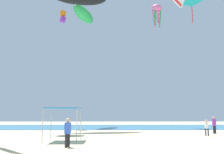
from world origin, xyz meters
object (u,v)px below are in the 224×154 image
object	(u,v)px
canopy_tent	(63,110)
kite_box_orange	(63,17)
person_leftmost	(207,126)
kite_inflatable_green	(84,14)
person_central	(214,124)
person_near_tent	(68,130)
kite_octopus_pink	(157,10)
kite_diamond_teal	(192,3)

from	to	relation	value
canopy_tent	kite_box_orange	distance (m)	25.69
person_leftmost	kite_inflatable_green	world-z (taller)	kite_inflatable_green
kite_box_orange	kite_inflatable_green	bearing A→B (deg)	-49.75
canopy_tent	person_central	distance (m)	17.33
person_near_tent	person_leftmost	distance (m)	15.03
person_leftmost	canopy_tent	bearing A→B (deg)	74.45
canopy_tent	person_central	world-z (taller)	canopy_tent
person_central	kite_octopus_pink	size ratio (longest dim) A/B	0.42
canopy_tent	person_leftmost	xyz separation A→B (m)	(13.57, 4.60, -1.53)
kite_inflatable_green	kite_diamond_teal	bearing A→B (deg)	-94.77
canopy_tent	kite_inflatable_green	xyz separation A→B (m)	(-1.13, 23.75, 18.78)
kite_diamond_teal	person_near_tent	bearing A→B (deg)	114.42
canopy_tent	kite_box_orange	world-z (taller)	kite_box_orange
person_leftmost	kite_octopus_pink	xyz separation A→B (m)	(-1.05, 16.84, 20.32)
person_central	kite_diamond_teal	xyz separation A→B (m)	(1.45, 8.58, 18.76)
person_central	kite_inflatable_green	distance (m)	30.87
kite_octopus_pink	canopy_tent	bearing A→B (deg)	-174.98
person_leftmost	person_central	bearing A→B (deg)	-70.11
canopy_tent	person_near_tent	distance (m)	4.02
person_near_tent	kite_diamond_teal	bearing A→B (deg)	-19.27
kite_diamond_teal	kite_inflatable_green	xyz separation A→B (m)	(-18.18, 7.76, 1.39)
person_near_tent	kite_diamond_teal	size ratio (longest dim) A/B	0.51
person_central	canopy_tent	bearing A→B (deg)	166.87
person_near_tent	kite_box_orange	size ratio (longest dim) A/B	0.88
person_leftmost	kite_inflatable_green	size ratio (longest dim) A/B	0.20
kite_diamond_teal	kite_inflatable_green	world-z (taller)	kite_inflatable_green
kite_inflatable_green	person_leftmost	bearing A→B (deg)	-124.16
person_central	kite_box_orange	xyz separation A→B (m)	(-19.84, 11.91, 17.75)
kite_octopus_pink	kite_box_orange	world-z (taller)	kite_octopus_pink
canopy_tent	kite_box_orange	xyz separation A→B (m)	(-4.24, 19.33, 16.39)
kite_box_orange	kite_inflatable_green	xyz separation A→B (m)	(3.12, 4.43, 2.40)
kite_diamond_teal	kite_inflatable_green	bearing A→B (deg)	40.55
canopy_tent	person_leftmost	bearing A→B (deg)	18.74
person_near_tent	kite_octopus_pink	xyz separation A→B (m)	(11.51, 25.09, 20.17)
person_near_tent	kite_diamond_teal	world-z (taller)	kite_diamond_teal
person_central	kite_inflatable_green	xyz separation A→B (m)	(-16.73, 16.34, 20.15)
canopy_tent	person_near_tent	bearing A→B (deg)	-74.63
canopy_tent	kite_inflatable_green	world-z (taller)	kite_inflatable_green
person_central	person_leftmost	bearing A→B (deg)	-164.37
kite_octopus_pink	kite_inflatable_green	size ratio (longest dim) A/B	0.55
canopy_tent	kite_box_orange	bearing A→B (deg)	102.39
person_near_tent	kite_octopus_pink	bearing A→B (deg)	-4.67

